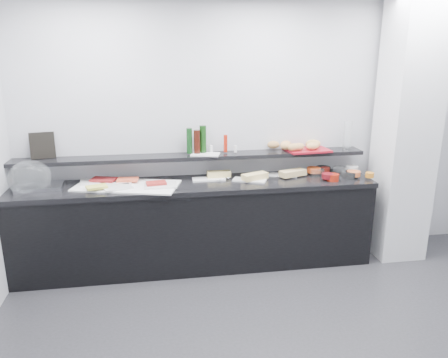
{
  "coord_description": "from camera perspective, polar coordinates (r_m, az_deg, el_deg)",
  "views": [
    {
      "loc": [
        -1.08,
        -2.49,
        2.17
      ],
      "look_at": [
        -0.45,
        1.45,
        1.0
      ],
      "focal_mm": 35.0,
      "sensor_mm": 36.0,
      "label": 1
    }
  ],
  "objects": [
    {
      "name": "back_wall",
      "position": [
        4.69,
        4.4,
        6.23
      ],
      "size": [
        5.0,
        0.02,
        2.7
      ],
      "primitive_type": "cube",
      "color": "silver",
      "rests_on": "ground"
    },
    {
      "name": "column",
      "position": [
        4.94,
        22.64,
        5.55
      ],
      "size": [
        0.5,
        0.5,
        2.7
      ],
      "primitive_type": "cube",
      "color": "white",
      "rests_on": "ground"
    },
    {
      "name": "buffet_cabinet",
      "position": [
        4.55,
        -3.63,
        -6.22
      ],
      "size": [
        3.6,
        0.6,
        0.85
      ],
      "primitive_type": "cube",
      "color": "black",
      "rests_on": "ground"
    },
    {
      "name": "counter_top",
      "position": [
        4.4,
        -3.73,
        -0.8
      ],
      "size": [
        3.62,
        0.62,
        0.05
      ],
      "primitive_type": "cube",
      "color": "black",
      "rests_on": "buffet_cabinet"
    },
    {
      "name": "wall_shelf",
      "position": [
        4.5,
        -4.0,
        2.95
      ],
      "size": [
        3.6,
        0.25,
        0.04
      ],
      "primitive_type": "cube",
      "color": "black",
      "rests_on": "back_wall"
    },
    {
      "name": "cloche_base",
      "position": [
        4.54,
        -22.91,
        -0.94
      ],
      "size": [
        0.44,
        0.31,
        0.04
      ],
      "primitive_type": "cube",
      "rotation": [
        0.0,
        0.0,
        0.07
      ],
      "color": "#B9BBC0",
      "rests_on": "counter_top"
    },
    {
      "name": "cloche_dome",
      "position": [
        4.49,
        -24.05,
        0.12
      ],
      "size": [
        0.47,
        0.4,
        0.34
      ],
      "primitive_type": "ellipsoid",
      "rotation": [
        0.0,
        0.0,
        0.42
      ],
      "color": "white",
      "rests_on": "cloche_base"
    },
    {
      "name": "linen_runner",
      "position": [
        4.36,
        -12.56,
        -0.86
      ],
      "size": [
        1.08,
        0.72,
        0.01
      ],
      "primitive_type": "cube",
      "rotation": [
        0.0,
        0.0,
        -0.28
      ],
      "color": "white",
      "rests_on": "counter_top"
    },
    {
      "name": "platter_meat_a",
      "position": [
        4.54,
        -16.12,
        -0.27
      ],
      "size": [
        0.37,
        0.27,
        0.01
      ],
      "primitive_type": "cube",
      "rotation": [
        0.0,
        0.0,
        0.12
      ],
      "color": "white",
      "rests_on": "linen_runner"
    },
    {
      "name": "food_meat_a",
      "position": [
        4.51,
        -15.46,
        -0.07
      ],
      "size": [
        0.27,
        0.22,
        0.02
      ],
      "primitive_type": "cube",
      "rotation": [
        0.0,
        0.0,
        -0.3
      ],
      "color": "maroon",
      "rests_on": "platter_meat_a"
    },
    {
      "name": "platter_salmon",
      "position": [
        4.47,
        -13.75,
        -0.34
      ],
      "size": [
        0.32,
        0.24,
        0.01
      ],
      "primitive_type": "cube",
      "rotation": [
        0.0,
        0.0,
        -0.13
      ],
      "color": "white",
      "rests_on": "linen_runner"
    },
    {
      "name": "food_salmon",
      "position": [
        4.45,
        -12.46,
        -0.07
      ],
      "size": [
        0.21,
        0.15,
        0.02
      ],
      "primitive_type": "cube",
      "rotation": [
        0.0,
        0.0,
        -0.09
      ],
      "color": "#EA502F",
      "rests_on": "platter_salmon"
    },
    {
      "name": "platter_cheese",
      "position": [
        4.27,
        -13.73,
        -1.1
      ],
      "size": [
        0.31,
        0.25,
        0.01
      ],
      "primitive_type": "cube",
      "rotation": [
        0.0,
        0.0,
        0.35
      ],
      "color": "silver",
      "rests_on": "linen_runner"
    },
    {
      "name": "food_cheese",
      "position": [
        4.28,
        -16.3,
        -1.01
      ],
      "size": [
        0.22,
        0.18,
        0.02
      ],
      "primitive_type": "cube",
      "rotation": [
        0.0,
        0.0,
        0.35
      ],
      "color": "#DBD255",
      "rests_on": "platter_cheese"
    },
    {
      "name": "platter_meat_b",
      "position": [
        4.26,
        -8.28,
        -0.85
      ],
      "size": [
        0.31,
        0.21,
        0.01
      ],
      "primitive_type": "cube",
      "rotation": [
        0.0,
        0.0,
        -0.0
      ],
      "color": "white",
      "rests_on": "linen_runner"
    },
    {
      "name": "food_meat_b",
      "position": [
        4.28,
        -8.84,
        -0.54
      ],
      "size": [
        0.2,
        0.15,
        0.02
      ],
      "primitive_type": "cube",
      "rotation": [
        0.0,
        0.0,
        0.13
      ],
      "color": "maroon",
      "rests_on": "platter_meat_b"
    },
    {
      "name": "sandwich_plate_left",
      "position": [
        4.48,
        -2.02,
        -0.02
      ],
      "size": [
        0.33,
        0.14,
        0.01
      ],
      "primitive_type": "cube",
      "rotation": [
        0.0,
        0.0,
        -0.0
      ],
      "color": "white",
      "rests_on": "counter_top"
    },
    {
      "name": "sandwich_food_left",
      "position": [
        4.53,
        -0.68,
        0.65
      ],
      "size": [
        0.24,
        0.09,
        0.06
      ],
      "primitive_type": "cube",
      "rotation": [
        0.0,
        0.0,
        -0.0
      ],
      "color": "#DDC774",
      "rests_on": "sandwich_plate_left"
    },
    {
      "name": "tongs_left",
      "position": [
        4.45,
        -0.07,
        0.01
      ],
      "size": [
        0.15,
        0.08,
        0.01
      ],
      "primitive_type": "cylinder",
      "rotation": [
        0.0,
        1.57,
        0.45
      ],
      "color": "silver",
      "rests_on": "sandwich_plate_left"
    },
    {
      "name": "sandwich_plate_mid",
      "position": [
        4.45,
        3.35,
        -0.16
      ],
      "size": [
        0.36,
        0.27,
        0.01
      ],
      "primitive_type": "cube",
      "rotation": [
        0.0,
        0.0,
        -0.42
      ],
      "color": "silver",
      "rests_on": "counter_top"
    },
    {
      "name": "sandwich_food_mid",
      "position": [
        4.46,
        4.05,
        0.36
      ],
      "size": [
        0.29,
        0.2,
        0.06
      ],
      "primitive_type": "cube",
      "rotation": [
        0.0,
        0.0,
        0.4
      ],
      "color": "#DDC073",
      "rests_on": "sandwich_plate_mid"
    },
    {
      "name": "tongs_mid",
      "position": [
        4.41,
        3.54,
        -0.17
      ],
      "size": [
        0.14,
        0.09,
        0.01
      ],
      "primitive_type": "cylinder",
      "rotation": [
        0.0,
        1.57,
        0.55
      ],
      "color": "silver",
      "rests_on": "sandwich_plate_mid"
    },
    {
      "name": "sandwich_plate_right",
      "position": [
        4.67,
        7.71,
        0.51
      ],
      "size": [
        0.33,
        0.23,
        0.01
      ],
      "primitive_type": "cube",
      "rotation": [
        0.0,
        0.0,
        -0.4
      ],
      "color": "white",
      "rests_on": "counter_top"
    },
    {
      "name": "sandwich_food_right",
      "position": [
        4.62,
        8.97,
        0.78
      ],
      "size": [
        0.31,
        0.2,
        0.06
      ],
      "primitive_type": "cube",
      "rotation": [
        0.0,
        0.0,
        0.35
      ],
      "color": "#D7B571",
      "rests_on": "sandwich_plate_right"
    },
    {
      "name": "tongs_right",
      "position": [
        4.57,
        7.46,
        0.33
      ],
      "size": [
        0.16,
        0.04,
        0.01
      ],
      "primitive_type": "cylinder",
      "rotation": [
        0.0,
        1.57,
        0.19
      ],
      "color": "silver",
      "rests_on": "sandwich_plate_right"
    },
    {
      "name": "bowl_glass_fruit",
      "position": [
        4.75,
        12.05,
        0.91
      ],
      "size": [
        0.15,
        0.15,
        0.07
      ],
      "primitive_type": "cylinder",
      "rotation": [
        0.0,
        0.0,
        0.03
      ],
      "color": "white",
      "rests_on": "counter_top"
    },
    {
      "name": "fill_glass_fruit",
      "position": [
        4.77,
        11.65,
        1.16
      ],
      "size": [
        0.17,
        0.17,
        0.05
      ],
      "primitive_type": "cylinder",
      "rotation": [
        0.0,
        0.0,
        -0.15
      ],
      "color": "#DA4E1D",
      "rests_on": "bowl_glass_fruit"
    },
    {
      "name": "bowl_black_jam",
      "position": [
        4.84,
        12.82,
        1.17
      ],
      "size": [
        0.17,
        0.17,
        0.07
      ],
      "primitive_type": "cylinder",
      "rotation": [
        0.0,
        0.0,
        0.11
      ],
      "color": "black",
      "rests_on": "counter_top"
    },
    {
      "name": "fill_black_jam",
      "position": [
        4.81,
        13.05,
        1.2
      ],
      "size": [
        0.12,
        0.12,
        0.05
      ],
      "primitive_type": "cylinder",
      "rotation": [
        0.0,
        0.0,
        -0.32
      ],
      "color": "#51100B",
      "rests_on": "bowl_black_jam"
    },
    {
      "name": "bowl_glass_cream",
      "position": [
        4.87,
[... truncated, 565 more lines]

